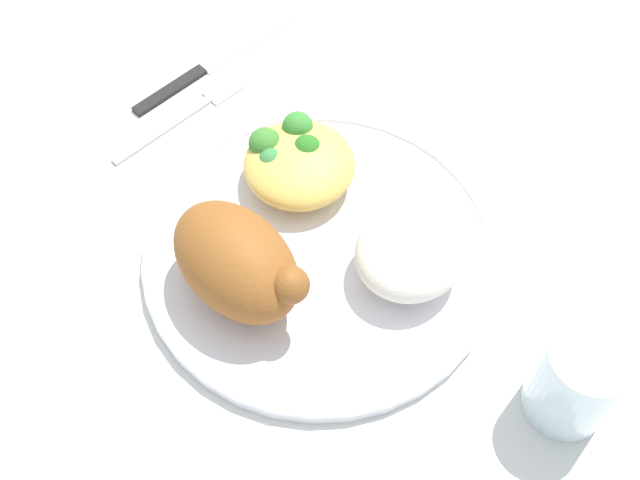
{
  "coord_description": "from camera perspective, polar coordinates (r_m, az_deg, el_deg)",
  "views": [
    {
      "loc": [
        0.25,
        -0.23,
        0.55
      ],
      "look_at": [
        0.0,
        0.0,
        0.02
      ],
      "focal_mm": 45.04,
      "sensor_mm": 36.0,
      "label": 1
    }
  ],
  "objects": [
    {
      "name": "rice_pile",
      "position": [
        0.61,
        6.43,
        -0.92
      ],
      "size": [
        0.08,
        0.09,
        0.04
      ],
      "primitive_type": "ellipsoid",
      "color": "white",
      "rests_on": "plate"
    },
    {
      "name": "fork",
      "position": [
        0.75,
        -9.55,
        8.81
      ],
      "size": [
        0.02,
        0.14,
        0.01
      ],
      "color": "#B2B2B7",
      "rests_on": "ground_plane"
    },
    {
      "name": "roasted_chicken",
      "position": [
        0.59,
        -5.87,
        -1.58
      ],
      "size": [
        0.12,
        0.08,
        0.07
      ],
      "color": "brown",
      "rests_on": "plate"
    },
    {
      "name": "ground_plane",
      "position": [
        0.65,
        0.0,
        -1.18
      ],
      "size": [
        2.0,
        2.0,
        0.0
      ],
      "primitive_type": "plane",
      "color": "silver"
    },
    {
      "name": "plate",
      "position": [
        0.64,
        0.0,
        -0.82
      ],
      "size": [
        0.29,
        0.29,
        0.01
      ],
      "color": "white",
      "rests_on": "ground_plane"
    },
    {
      "name": "water_glass",
      "position": [
        0.58,
        17.8,
        -9.45
      ],
      "size": [
        0.06,
        0.06,
        0.08
      ],
      "primitive_type": "cylinder",
      "color": "silver",
      "rests_on": "ground_plane"
    },
    {
      "name": "knife",
      "position": [
        0.79,
        -8.38,
        11.95
      ],
      "size": [
        0.02,
        0.19,
        0.01
      ],
      "color": "black",
      "rests_on": "ground_plane"
    },
    {
      "name": "mac_cheese_with_broccoli",
      "position": [
        0.66,
        -1.61,
        5.66
      ],
      "size": [
        0.09,
        0.09,
        0.04
      ],
      "color": "#E9BC54",
      "rests_on": "plate"
    }
  ]
}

